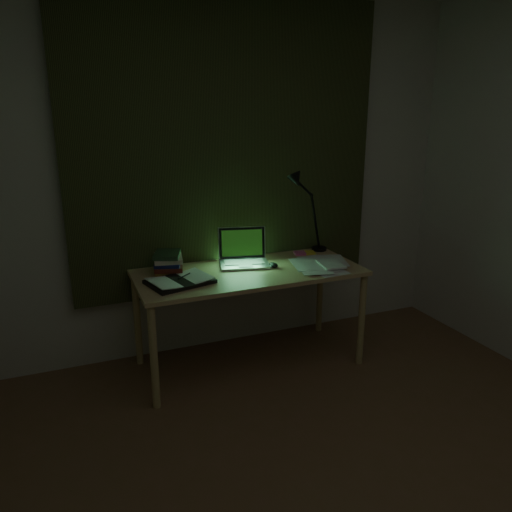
{
  "coord_description": "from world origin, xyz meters",
  "views": [
    {
      "loc": [
        -1.14,
        -1.34,
        1.73
      ],
      "look_at": [
        0.01,
        1.47,
        0.82
      ],
      "focal_mm": 35.0,
      "sensor_mm": 36.0,
      "label": 1
    }
  ],
  "objects_px": {
    "desk": "(249,318)",
    "open_textbook": "(180,281)",
    "desk_lamp": "(320,211)",
    "laptop": "(244,249)",
    "loose_papers": "(323,266)",
    "book_stack": "(168,262)"
  },
  "relations": [
    {
      "from": "desk_lamp",
      "to": "book_stack",
      "type": "bearing_deg",
      "value": -177.42
    },
    {
      "from": "open_textbook",
      "to": "book_stack",
      "type": "relative_size",
      "value": 1.77
    },
    {
      "from": "open_textbook",
      "to": "loose_papers",
      "type": "height_order",
      "value": "open_textbook"
    },
    {
      "from": "open_textbook",
      "to": "loose_papers",
      "type": "bearing_deg",
      "value": -17.49
    },
    {
      "from": "open_textbook",
      "to": "loose_papers",
      "type": "xyz_separation_m",
      "value": [
        0.98,
        -0.05,
        -0.01
      ]
    },
    {
      "from": "laptop",
      "to": "loose_papers",
      "type": "xyz_separation_m",
      "value": [
        0.48,
        -0.24,
        -0.11
      ]
    },
    {
      "from": "desk",
      "to": "open_textbook",
      "type": "xyz_separation_m",
      "value": [
        -0.49,
        -0.07,
        0.36
      ]
    },
    {
      "from": "loose_papers",
      "to": "desk_lamp",
      "type": "bearing_deg",
      "value": 64.89
    },
    {
      "from": "desk",
      "to": "desk_lamp",
      "type": "bearing_deg",
      "value": 21.25
    },
    {
      "from": "laptop",
      "to": "open_textbook",
      "type": "relative_size",
      "value": 0.99
    },
    {
      "from": "laptop",
      "to": "book_stack",
      "type": "bearing_deg",
      "value": -172.15
    },
    {
      "from": "laptop",
      "to": "open_textbook",
      "type": "distance_m",
      "value": 0.54
    },
    {
      "from": "open_textbook",
      "to": "desk_lamp",
      "type": "distance_m",
      "value": 1.24
    },
    {
      "from": "open_textbook",
      "to": "book_stack",
      "type": "xyz_separation_m",
      "value": [
        -0.02,
        0.24,
        0.05
      ]
    },
    {
      "from": "open_textbook",
      "to": "book_stack",
      "type": "height_order",
      "value": "book_stack"
    },
    {
      "from": "desk",
      "to": "loose_papers",
      "type": "xyz_separation_m",
      "value": [
        0.5,
        -0.12,
        0.35
      ]
    },
    {
      "from": "desk",
      "to": "laptop",
      "type": "bearing_deg",
      "value": 84.19
    },
    {
      "from": "open_textbook",
      "to": "desk",
      "type": "bearing_deg",
      "value": -6.56
    },
    {
      "from": "desk_lamp",
      "to": "laptop",
      "type": "bearing_deg",
      "value": -169.72
    },
    {
      "from": "open_textbook",
      "to": "book_stack",
      "type": "distance_m",
      "value": 0.25
    },
    {
      "from": "open_textbook",
      "to": "loose_papers",
      "type": "relative_size",
      "value": 1.08
    },
    {
      "from": "laptop",
      "to": "desk_lamp",
      "type": "xyz_separation_m",
      "value": [
        0.66,
        0.14,
        0.18
      ]
    }
  ]
}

